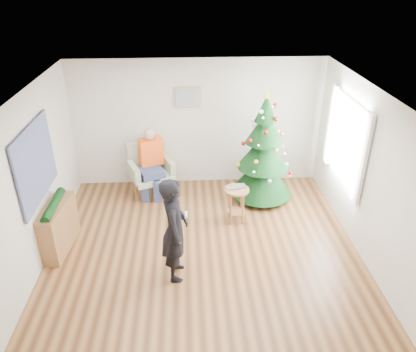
{
  "coord_description": "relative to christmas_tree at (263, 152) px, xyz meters",
  "views": [
    {
      "loc": [
        -0.22,
        -5.2,
        4.16
      ],
      "look_at": [
        0.1,
        0.6,
        1.1
      ],
      "focal_mm": 35.0,
      "sensor_mm": 36.0,
      "label": 1
    }
  ],
  "objects": [
    {
      "name": "floor",
      "position": [
        -1.21,
        -1.74,
        -0.98
      ],
      "size": [
        5.0,
        5.0,
        0.0
      ],
      "primitive_type": "plane",
      "color": "brown",
      "rests_on": "ground"
    },
    {
      "name": "ceiling",
      "position": [
        -1.21,
        -1.74,
        1.62
      ],
      "size": [
        5.0,
        5.0,
        0.0
      ],
      "primitive_type": "plane",
      "rotation": [
        3.14,
        0.0,
        0.0
      ],
      "color": "white",
      "rests_on": "wall_back"
    },
    {
      "name": "wall_back",
      "position": [
        -1.21,
        0.76,
        0.32
      ],
      "size": [
        5.0,
        0.0,
        5.0
      ],
      "primitive_type": "plane",
      "rotation": [
        1.57,
        0.0,
        0.0
      ],
      "color": "silver",
      "rests_on": "floor"
    },
    {
      "name": "wall_front",
      "position": [
        -1.21,
        -4.24,
        0.32
      ],
      "size": [
        5.0,
        0.0,
        5.0
      ],
      "primitive_type": "plane",
      "rotation": [
        -1.57,
        0.0,
        0.0
      ],
      "color": "silver",
      "rests_on": "floor"
    },
    {
      "name": "wall_left",
      "position": [
        -3.71,
        -1.74,
        0.32
      ],
      "size": [
        0.0,
        5.0,
        5.0
      ],
      "primitive_type": "plane",
      "rotation": [
        1.57,
        0.0,
        1.57
      ],
      "color": "silver",
      "rests_on": "floor"
    },
    {
      "name": "wall_right",
      "position": [
        1.29,
        -1.74,
        0.32
      ],
      "size": [
        0.0,
        5.0,
        5.0
      ],
      "primitive_type": "plane",
      "rotation": [
        1.57,
        0.0,
        -1.57
      ],
      "color": "silver",
      "rests_on": "floor"
    },
    {
      "name": "window_panel",
      "position": [
        1.26,
        -0.74,
        0.52
      ],
      "size": [
        0.04,
        1.3,
        1.4
      ],
      "primitive_type": "cube",
      "color": "white",
      "rests_on": "wall_right"
    },
    {
      "name": "curtains",
      "position": [
        1.23,
        -0.74,
        0.52
      ],
      "size": [
        0.05,
        1.75,
        1.5
      ],
      "color": "white",
      "rests_on": "wall_right"
    },
    {
      "name": "christmas_tree",
      "position": [
        0.0,
        0.0,
        0.0
      ],
      "size": [
        1.2,
        1.2,
        2.17
      ],
      "rotation": [
        0.0,
        0.0,
        0.38
      ],
      "color": "#3F2816",
      "rests_on": "floor"
    },
    {
      "name": "stool",
      "position": [
        -0.59,
        -0.82,
        -0.64
      ],
      "size": [
        0.44,
        0.44,
        0.66
      ],
      "rotation": [
        0.0,
        0.0,
        -0.1
      ],
      "color": "brown",
      "rests_on": "floor"
    },
    {
      "name": "laptop",
      "position": [
        -0.59,
        -0.82,
        -0.3
      ],
      "size": [
        0.41,
        0.32,
        0.03
      ],
      "primitive_type": "imported",
      "rotation": [
        0.0,
        0.0,
        0.25
      ],
      "color": "silver",
      "rests_on": "stool"
    },
    {
      "name": "armchair",
      "position": [
        -2.19,
        0.32,
        -0.59
      ],
      "size": [
        0.99,
        0.98,
        1.04
      ],
      "rotation": [
        0.0,
        0.0,
        0.39
      ],
      "color": "#9FAD8C",
      "rests_on": "floor"
    },
    {
      "name": "seated_person",
      "position": [
        -2.16,
        0.27,
        -0.28
      ],
      "size": [
        0.57,
        0.73,
        1.36
      ],
      "rotation": [
        0.0,
        0.0,
        0.39
      ],
      "color": "navy",
      "rests_on": "armchair"
    },
    {
      "name": "standing_man",
      "position": [
        -1.65,
        -2.19,
        -0.17
      ],
      "size": [
        0.39,
        0.59,
        1.62
      ],
      "primitive_type": "imported",
      "rotation": [
        0.0,
        0.0,
        1.58
      ],
      "color": "black",
      "rests_on": "floor"
    },
    {
      "name": "game_controller",
      "position": [
        -1.48,
        -2.22,
        0.1
      ],
      "size": [
        0.04,
        0.13,
        0.04
      ],
      "primitive_type": "cube",
      "rotation": [
        0.0,
        0.0,
        0.0
      ],
      "color": "white",
      "rests_on": "standing_man"
    },
    {
      "name": "console",
      "position": [
        -3.54,
        -1.45,
        -0.58
      ],
      "size": [
        0.4,
        1.03,
        0.8
      ],
      "primitive_type": "cube",
      "rotation": [
        0.0,
        0.0,
        -0.1
      ],
      "color": "brown",
      "rests_on": "floor"
    },
    {
      "name": "garland",
      "position": [
        -3.54,
        -1.45,
        -0.16
      ],
      "size": [
        0.14,
        0.9,
        0.14
      ],
      "primitive_type": "cylinder",
      "rotation": [
        1.57,
        0.0,
        0.0
      ],
      "color": "black",
      "rests_on": "console"
    },
    {
      "name": "tapestry",
      "position": [
        -3.67,
        -1.44,
        0.57
      ],
      "size": [
        0.03,
        1.5,
        1.15
      ],
      "primitive_type": "cube",
      "color": "black",
      "rests_on": "wall_left"
    },
    {
      "name": "framed_picture",
      "position": [
        -1.41,
        0.73,
        0.87
      ],
      "size": [
        0.52,
        0.05,
        0.42
      ],
      "color": "tan",
      "rests_on": "wall_back"
    }
  ]
}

